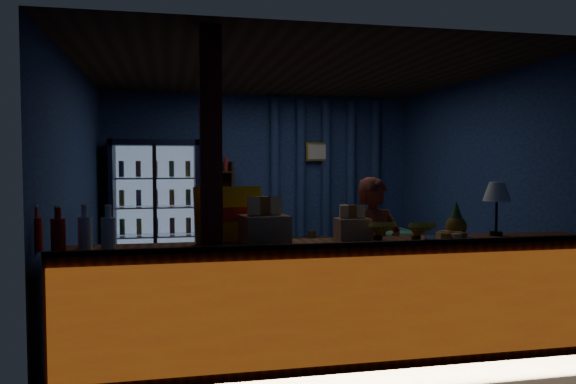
# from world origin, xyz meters

# --- Properties ---
(ground) EXTENTS (4.60, 4.60, 0.00)m
(ground) POSITION_xyz_m (0.00, 0.00, 0.00)
(ground) COLOR #515154
(ground) RESTS_ON ground
(room_walls) EXTENTS (4.60, 4.60, 4.60)m
(room_walls) POSITION_xyz_m (0.00, 0.00, 1.57)
(room_walls) COLOR navy
(room_walls) RESTS_ON ground
(counter) EXTENTS (4.40, 0.57, 0.99)m
(counter) POSITION_xyz_m (0.00, -1.91, 0.48)
(counter) COLOR brown
(counter) RESTS_ON ground
(support_post) EXTENTS (0.16, 0.16, 2.60)m
(support_post) POSITION_xyz_m (-1.05, -1.90, 1.30)
(support_post) COLOR maroon
(support_post) RESTS_ON ground
(beverage_cooler) EXTENTS (1.20, 0.62, 1.90)m
(beverage_cooler) POSITION_xyz_m (-1.55, 1.92, 0.93)
(beverage_cooler) COLOR black
(beverage_cooler) RESTS_ON ground
(bottle_shelf) EXTENTS (0.50, 0.28, 1.60)m
(bottle_shelf) POSITION_xyz_m (-0.70, 2.06, 0.79)
(bottle_shelf) COLOR #321C10
(bottle_shelf) RESTS_ON ground
(curtain_folds) EXTENTS (1.74, 0.14, 2.50)m
(curtain_folds) POSITION_xyz_m (1.00, 2.14, 1.30)
(curtain_folds) COLOR navy
(curtain_folds) RESTS_ON room_walls
(framed_picture) EXTENTS (0.36, 0.04, 0.28)m
(framed_picture) POSITION_xyz_m (0.85, 2.10, 1.75)
(framed_picture) COLOR gold
(framed_picture) RESTS_ON room_walls
(shopkeeper) EXTENTS (0.59, 0.45, 1.46)m
(shopkeeper) POSITION_xyz_m (0.45, -1.39, 0.73)
(shopkeeper) COLOR maroon
(shopkeeper) RESTS_ON ground
(green_chair) EXTENTS (0.70, 0.72, 0.65)m
(green_chair) POSITION_xyz_m (1.65, 1.32, 0.33)
(green_chair) COLOR #5BB678
(green_chair) RESTS_ON ground
(side_table) EXTENTS (0.69, 0.61, 0.63)m
(side_table) POSITION_xyz_m (0.59, 1.40, 0.27)
(side_table) COLOR #321C10
(side_table) RESTS_ON ground
(yellow_sign) EXTENTS (0.57, 0.20, 0.44)m
(yellow_sign) POSITION_xyz_m (-0.89, -1.68, 1.17)
(yellow_sign) COLOR yellow
(yellow_sign) RESTS_ON counter
(soda_bottles) EXTENTS (0.62, 0.18, 0.33)m
(soda_bottles) POSITION_xyz_m (-2.05, -1.91, 1.08)
(soda_bottles) COLOR red
(soda_bottles) RESTS_ON counter
(snack_box_left) EXTENTS (0.39, 0.33, 0.37)m
(snack_box_left) POSITION_xyz_m (-0.64, -1.89, 1.08)
(snack_box_left) COLOR #A67F50
(snack_box_left) RESTS_ON counter
(snack_box_centre) EXTENTS (0.27, 0.22, 0.28)m
(snack_box_centre) POSITION_xyz_m (0.13, -1.73, 1.05)
(snack_box_centre) COLOR #A67F50
(snack_box_centre) RESTS_ON counter
(pastry_tray) EXTENTS (0.42, 0.42, 0.07)m
(pastry_tray) POSITION_xyz_m (0.88, -1.99, 0.97)
(pastry_tray) COLOR silver
(pastry_tray) RESTS_ON counter
(banana_bunches) EXTENTS (0.55, 0.32, 0.18)m
(banana_bunches) POSITION_xyz_m (0.46, -1.92, 1.04)
(banana_bunches) COLOR yellow
(banana_bunches) RESTS_ON counter
(table_lamp) EXTENTS (0.24, 0.24, 0.47)m
(table_lamp) POSITION_xyz_m (1.43, -1.78, 1.32)
(table_lamp) COLOR black
(table_lamp) RESTS_ON counter
(pineapple) EXTENTS (0.18, 0.18, 0.30)m
(pineapple) POSITION_xyz_m (1.01, -1.85, 1.08)
(pineapple) COLOR #9B5B1C
(pineapple) RESTS_ON counter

